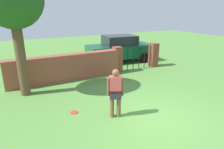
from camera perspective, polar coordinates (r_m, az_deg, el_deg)
ground_plane at (r=6.75m, az=12.13°, el=-12.15°), size 40.00×40.00×0.00m
brick_wall at (r=9.96m, az=-12.88°, el=1.94°), size 5.48×0.50×1.28m
tree at (r=8.37m, az=-26.45°, el=18.40°), size 2.22×2.22×4.84m
person at (r=6.32m, az=0.99°, el=-4.78°), size 0.50×0.35×1.62m
fence_gate at (r=11.61m, az=6.91°, el=4.91°), size 2.92×0.44×1.40m
car at (r=13.13m, az=2.15°, el=7.33°), size 4.33×2.21×1.72m
frisbee_red at (r=7.06m, az=-10.74°, el=-10.51°), size 0.27×0.27×0.02m
frisbee_blue at (r=8.13m, az=1.86°, el=-6.14°), size 0.27×0.27×0.02m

